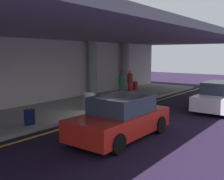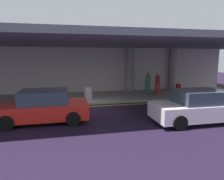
{
  "view_description": "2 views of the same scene",
  "coord_description": "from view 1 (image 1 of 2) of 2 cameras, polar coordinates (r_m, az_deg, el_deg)",
  "views": [
    {
      "loc": [
        -9.87,
        -7.32,
        2.96
      ],
      "look_at": [
        1.87,
        1.52,
        0.98
      ],
      "focal_mm": 43.32,
      "sensor_mm": 36.0,
      "label": 1
    },
    {
      "loc": [
        -1.06,
        -11.43,
        2.95
      ],
      "look_at": [
        1.83,
        1.86,
        0.77
      ],
      "focal_mm": 32.04,
      "sensor_mm": 36.0,
      "label": 2
    }
  ],
  "objects": [
    {
      "name": "ground_plane",
      "position": [
        12.64,
        0.38,
        -5.89
      ],
      "size": [
        60.0,
        60.0,
        0.0
      ],
      "primitive_type": "plane",
      "color": "black"
    },
    {
      "name": "sidewalk",
      "position": [
        14.64,
        -9.42,
        -3.81
      ],
      "size": [
        26.0,
        4.2,
        0.15
      ],
      "primitive_type": "cube",
      "color": "gray",
      "rests_on": "ground"
    },
    {
      "name": "lane_stripe_yellow",
      "position": [
        12.97,
        -1.57,
        -5.53
      ],
      "size": [
        26.0,
        0.14,
        0.01
      ],
      "primitive_type": "cube",
      "color": "yellow",
      "rests_on": "ground"
    },
    {
      "name": "support_column_far_left",
      "position": [
        18.44,
        -4.18,
        4.57
      ],
      "size": [
        0.59,
        0.59,
        3.65
      ],
      "primitive_type": "cylinder",
      "color": "gray",
      "rests_on": "sidewalk"
    },
    {
      "name": "support_column_left_mid",
      "position": [
        21.61,
        2.84,
        5.03
      ],
      "size": [
        0.59,
        0.59,
        3.65
      ],
      "primitive_type": "cylinder",
      "color": "gray",
      "rests_on": "sidewalk"
    },
    {
      "name": "ceiling_overhang",
      "position": [
        14.03,
        -8.34,
        11.62
      ],
      "size": [
        28.0,
        13.2,
        0.3
      ],
      "primitive_type": "cube",
      "color": "slate",
      "rests_on": "support_column_far_left"
    },
    {
      "name": "terminal_back_wall",
      "position": [
        16.1,
        -15.12,
        3.61
      ],
      "size": [
        26.0,
        0.3,
        3.8
      ],
      "primitive_type": "cube",
      "color": "#BAAEAE",
      "rests_on": "ground"
    },
    {
      "name": "car_red",
      "position": [
        9.57,
        1.87,
        -5.93
      ],
      "size": [
        4.1,
        1.92,
        1.5
      ],
      "rotation": [
        0.0,
        0.0,
        -0.05
      ],
      "color": "red",
      "rests_on": "ground"
    },
    {
      "name": "car_white",
      "position": [
        15.24,
        21.95,
        -1.39
      ],
      "size": [
        4.1,
        1.92,
        1.5
      ],
      "rotation": [
        0.0,
        0.0,
        3.08
      ],
      "color": "white",
      "rests_on": "ground"
    },
    {
      "name": "traveler_with_luggage",
      "position": [
        18.67,
        3.81,
        1.96
      ],
      "size": [
        0.38,
        0.38,
        1.68
      ],
      "rotation": [
        0.0,
        0.0,
        6.19
      ],
      "color": "#A41627",
      "rests_on": "sidewalk"
    },
    {
      "name": "person_waiting_for_ride",
      "position": [
        18.11,
        2.1,
        1.8
      ],
      "size": [
        0.38,
        0.38,
        1.68
      ],
      "rotation": [
        0.0,
        0.0,
        4.81
      ],
      "color": "#1B6145",
      "rests_on": "sidewalk"
    },
    {
      "name": "suitcase_upright_primary",
      "position": [
        21.37,
        4.91,
        0.91
      ],
      "size": [
        0.36,
        0.22,
        0.9
      ],
      "rotation": [
        0.0,
        0.0,
        -0.39
      ],
      "color": "maroon",
      "rests_on": "sidewalk"
    },
    {
      "name": "suitcase_upright_secondary",
      "position": [
        11.26,
        -17.02,
        -5.51
      ],
      "size": [
        0.36,
        0.22,
        0.9
      ],
      "rotation": [
        0.0,
        0.0,
        -0.49
      ],
      "color": "#0B1546",
      "rests_on": "sidewalk"
    },
    {
      "name": "trash_bin_steel",
      "position": [
        13.74,
        -4.94,
        -2.37
      ],
      "size": [
        0.56,
        0.56,
        0.85
      ],
      "primitive_type": "cylinder",
      "color": "gray",
      "rests_on": "sidewalk"
    }
  ]
}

